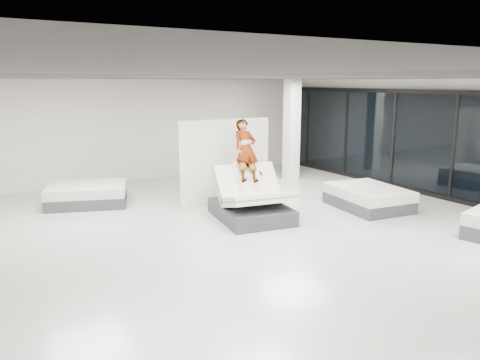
{
  "coord_description": "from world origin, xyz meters",
  "views": [
    {
      "loc": [
        -5.19,
        -7.48,
        3.15
      ],
      "look_at": [
        0.04,
        1.16,
        1.0
      ],
      "focal_mm": 35.0,
      "sensor_mm": 36.0,
      "label": 1
    }
  ],
  "objects": [
    {
      "name": "room",
      "position": [
        0.0,
        0.0,
        1.6
      ],
      "size": [
        14.0,
        14.04,
        3.2
      ],
      "color": "beige",
      "rests_on": "ground"
    },
    {
      "name": "hero_bed",
      "position": [
        0.44,
        1.3,
        0.4
      ],
      "size": [
        1.79,
        2.19,
        1.32
      ],
      "color": "#35353A",
      "rests_on": "floor"
    },
    {
      "name": "person",
      "position": [
        0.5,
        1.63,
        1.26
      ],
      "size": [
        0.84,
        1.64,
        1.14
      ],
      "primitive_type": "imported",
      "rotation": [
        1.03,
        0.0,
        -0.17
      ],
      "color": "slate",
      "rests_on": "hero_bed"
    },
    {
      "name": "remote",
      "position": [
        0.65,
        1.25,
        1.08
      ],
      "size": [
        0.07,
        0.15,
        0.08
      ],
      "primitive_type": "cube",
      "rotation": [
        0.35,
        0.0,
        -0.17
      ],
      "color": "black",
      "rests_on": "person"
    },
    {
      "name": "divider_panel",
      "position": [
        0.63,
        2.87,
        1.1
      ],
      "size": [
        2.41,
        0.39,
        2.19
      ],
      "primitive_type": "cube",
      "rotation": [
        0.0,
        0.0,
        -0.12
      ],
      "color": "white",
      "rests_on": "floor"
    },
    {
      "name": "flat_bed_right_far",
      "position": [
        3.49,
        0.62,
        0.27
      ],
      "size": [
        1.71,
        2.12,
        0.53
      ],
      "color": "#35353A",
      "rests_on": "floor"
    },
    {
      "name": "flat_bed_left_far",
      "position": [
        -2.49,
        4.62,
        0.27
      ],
      "size": [
        2.31,
        2.02,
        0.53
      ],
      "color": "#35353A",
      "rests_on": "floor"
    },
    {
      "name": "column",
      "position": [
        4.0,
        4.5,
        1.6
      ],
      "size": [
        0.4,
        0.4,
        3.2
      ],
      "primitive_type": "cube",
      "color": "white",
      "rests_on": "floor"
    },
    {
      "name": "storefront_glazing",
      "position": [
        5.9,
        0.0,
        1.45
      ],
      "size": [
        0.12,
        13.4,
        2.92
      ],
      "color": "#212C37",
      "rests_on": "floor"
    }
  ]
}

